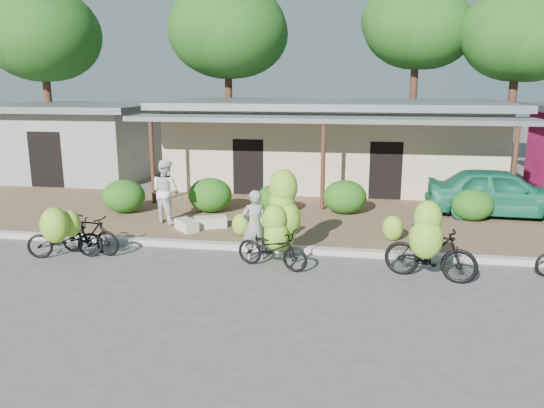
# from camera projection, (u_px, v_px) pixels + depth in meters

# --- Properties ---
(ground) EXTENTS (100.00, 100.00, 0.00)m
(ground) POSITION_uv_depth(u_px,v_px,m) (299.00, 283.00, 10.95)
(ground) COLOR #4F4C49
(ground) RESTS_ON ground
(sidewalk) EXTENTS (60.00, 6.00, 0.12)m
(sidewalk) POSITION_uv_depth(u_px,v_px,m) (319.00, 220.00, 15.74)
(sidewalk) COLOR brown
(sidewalk) RESTS_ON ground
(curb) EXTENTS (60.00, 0.25, 0.15)m
(curb) POSITION_uv_depth(u_px,v_px,m) (309.00, 250.00, 12.86)
(curb) COLOR #A8A399
(curb) RESTS_ON ground
(shop_main) EXTENTS (13.00, 8.50, 3.35)m
(shop_main) POSITION_uv_depth(u_px,v_px,m) (332.00, 142.00, 21.07)
(shop_main) COLOR beige
(shop_main) RESTS_ON ground
(shop_grey) EXTENTS (7.00, 6.00, 3.15)m
(shop_grey) POSITION_uv_depth(u_px,v_px,m) (78.00, 140.00, 22.95)
(shop_grey) COLOR gray
(shop_grey) RESTS_ON ground
(tree_back_left) EXTENTS (5.44, 5.34, 8.33)m
(tree_back_left) POSITION_uv_depth(u_px,v_px,m) (39.00, 32.00, 24.39)
(tree_back_left) COLOR #492D1D
(tree_back_left) RESTS_ON ground
(tree_far_center) EXTENTS (5.87, 5.81, 8.85)m
(tree_far_center) POSITION_uv_depth(u_px,v_px,m) (224.00, 28.00, 25.88)
(tree_far_center) COLOR #492D1D
(tree_far_center) RESTS_ON ground
(tree_center_right) EXTENTS (5.08, 4.95, 8.59)m
(tree_center_right) POSITION_uv_depth(u_px,v_px,m) (413.00, 24.00, 24.87)
(tree_center_right) COLOR #492D1D
(tree_center_right) RESTS_ON ground
(tree_near_right) EXTENTS (4.76, 4.61, 7.78)m
(tree_near_right) POSITION_uv_depth(u_px,v_px,m) (513.00, 35.00, 22.44)
(tree_near_right) COLOR #492D1D
(tree_near_right) RESTS_ON ground
(hedge_0) EXTENTS (1.31, 1.18, 1.02)m
(hedge_0) POSITION_uv_depth(u_px,v_px,m) (124.00, 196.00, 16.31)
(hedge_0) COLOR #1D5212
(hedge_0) RESTS_ON sidewalk
(hedge_1) EXTENTS (1.36, 1.23, 1.06)m
(hedge_1) POSITION_uv_depth(u_px,v_px,m) (210.00, 195.00, 16.38)
(hedge_1) COLOR #1D5212
(hedge_1) RESTS_ON sidewalk
(hedge_2) EXTENTS (1.13, 1.02, 0.88)m
(hedge_2) POSITION_uv_depth(u_px,v_px,m) (275.00, 199.00, 16.27)
(hedge_2) COLOR #1D5212
(hedge_2) RESTS_ON sidewalk
(hedge_3) EXTENTS (1.32, 1.19, 1.03)m
(hedge_3) POSITION_uv_depth(u_px,v_px,m) (345.00, 197.00, 16.19)
(hedge_3) COLOR #1D5212
(hedge_3) RESTS_ON sidewalk
(hedge_4) EXTENTS (1.19, 1.07, 0.92)m
(hedge_4) POSITION_uv_depth(u_px,v_px,m) (473.00, 205.00, 15.38)
(hedge_4) COLOR #1D5212
(hedge_4) RESTS_ON sidewalk
(bike_far_left) EXTENTS (1.84, 1.43, 1.37)m
(bike_far_left) POSITION_uv_depth(u_px,v_px,m) (63.00, 236.00, 12.30)
(bike_far_left) COLOR black
(bike_far_left) RESTS_ON ground
(bike_left) EXTENTS (1.67, 1.19, 1.24)m
(bike_left) POSITION_uv_depth(u_px,v_px,m) (86.00, 233.00, 12.60)
(bike_left) COLOR black
(bike_left) RESTS_ON ground
(bike_center) EXTENTS (1.82, 1.36, 2.16)m
(bike_center) POSITION_uv_depth(u_px,v_px,m) (278.00, 227.00, 11.93)
(bike_center) COLOR black
(bike_center) RESTS_ON ground
(bike_right) EXTENTS (2.00, 1.44, 1.82)m
(bike_right) POSITION_uv_depth(u_px,v_px,m) (429.00, 247.00, 10.86)
(bike_right) COLOR black
(bike_right) RESTS_ON ground
(loose_banana_a) EXTENTS (0.48, 0.40, 0.59)m
(loose_banana_a) POSITION_uv_depth(u_px,v_px,m) (241.00, 225.00, 13.85)
(loose_banana_a) COLOR #8DBF2F
(loose_banana_a) RESTS_ON sidewalk
(loose_banana_b) EXTENTS (0.54, 0.46, 0.68)m
(loose_banana_b) POSITION_uv_depth(u_px,v_px,m) (268.00, 226.00, 13.60)
(loose_banana_b) COLOR #8DBF2F
(loose_banana_b) RESTS_ON sidewalk
(loose_banana_c) EXTENTS (0.52, 0.44, 0.65)m
(loose_banana_c) POSITION_uv_depth(u_px,v_px,m) (393.00, 228.00, 13.43)
(loose_banana_c) COLOR #8DBF2F
(loose_banana_c) RESTS_ON sidewalk
(sack_near) EXTENTS (0.94, 0.71, 0.30)m
(sack_near) POSITION_uv_depth(u_px,v_px,m) (211.00, 222.00, 14.69)
(sack_near) COLOR beige
(sack_near) RESTS_ON sidewalk
(sack_far) EXTENTS (0.80, 0.80, 0.28)m
(sack_far) POSITION_uv_depth(u_px,v_px,m) (187.00, 225.00, 14.43)
(sack_far) COLOR beige
(sack_far) RESTS_ON sidewalk
(vendor) EXTENTS (0.72, 0.63, 1.67)m
(vendor) POSITION_uv_depth(u_px,v_px,m) (254.00, 225.00, 12.22)
(vendor) COLOR gray
(vendor) RESTS_ON ground
(bystander) EXTENTS (1.11, 1.03, 1.83)m
(bystander) POSITION_uv_depth(u_px,v_px,m) (166.00, 191.00, 15.06)
(bystander) COLOR silver
(bystander) RESTS_ON sidewalk
(teal_van) EXTENTS (4.36, 1.92, 1.46)m
(teal_van) POSITION_uv_depth(u_px,v_px,m) (500.00, 192.00, 15.85)
(teal_van) COLOR #197353
(teal_van) RESTS_ON sidewalk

